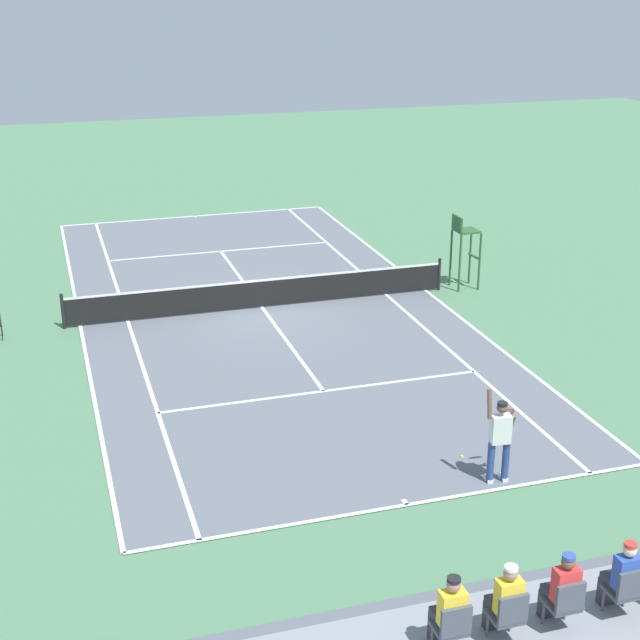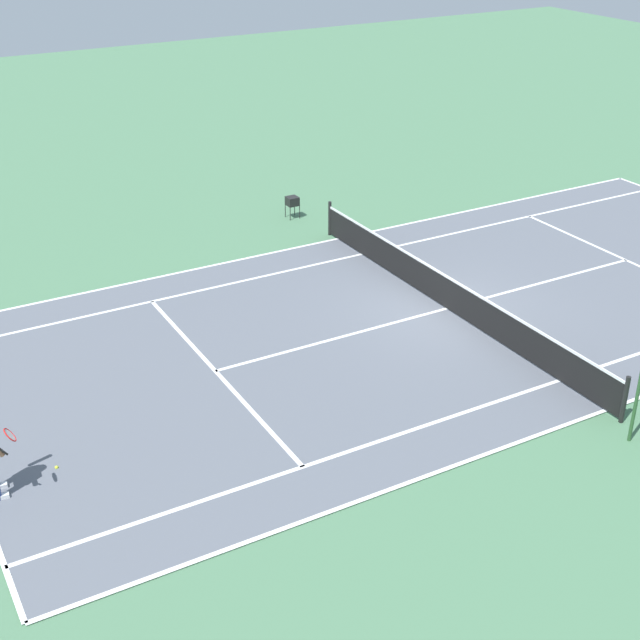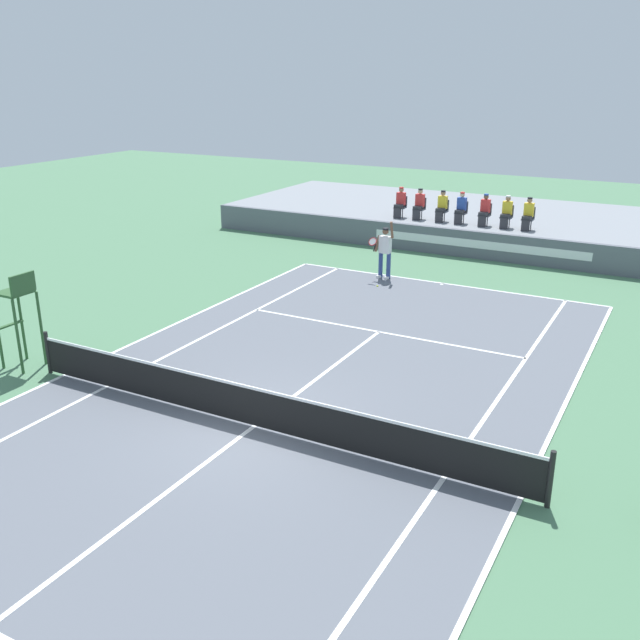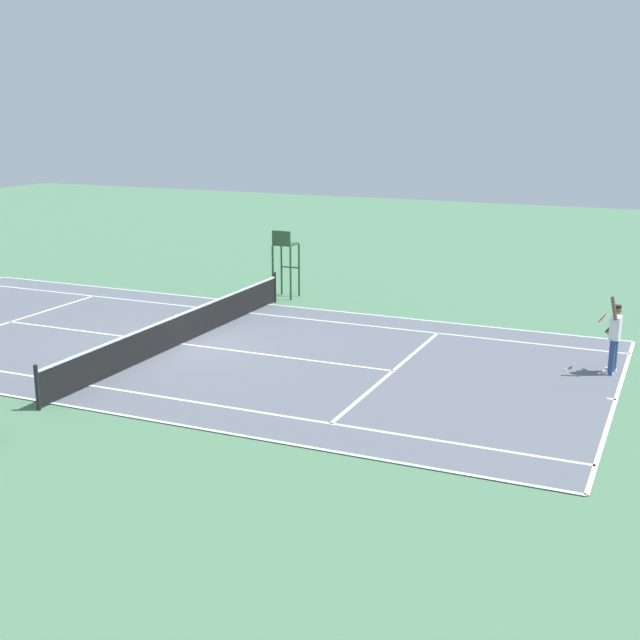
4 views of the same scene
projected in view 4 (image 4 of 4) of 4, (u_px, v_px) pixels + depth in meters
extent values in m
plane|color=#4C7A56|center=(182.00, 345.00, 24.56)|extent=(80.00, 80.00, 0.00)
cube|color=slate|center=(182.00, 344.00, 24.56)|extent=(10.98, 23.78, 0.02)
cube|color=white|center=(616.00, 400.00, 19.91)|extent=(10.98, 0.10, 0.01)
cube|color=white|center=(269.00, 304.00, 29.42)|extent=(0.10, 23.78, 0.01)
cube|color=white|center=(53.00, 403.00, 19.68)|extent=(0.10, 23.78, 0.01)
cube|color=white|center=(250.00, 313.00, 28.20)|extent=(0.10, 23.78, 0.01)
cube|color=white|center=(91.00, 386.00, 20.90)|extent=(0.10, 23.78, 0.01)
cube|color=white|center=(393.00, 371.00, 22.05)|extent=(8.22, 0.10, 0.01)
cube|color=white|center=(11.00, 322.00, 27.05)|extent=(8.22, 0.10, 0.01)
cube|color=white|center=(182.00, 344.00, 24.55)|extent=(0.10, 12.80, 0.01)
cube|color=white|center=(611.00, 399.00, 19.95)|extent=(0.10, 0.20, 0.01)
cylinder|color=black|center=(275.00, 287.00, 29.70)|extent=(0.10, 0.10, 1.07)
cylinder|color=black|center=(37.00, 388.00, 19.16)|extent=(0.10, 0.10, 1.07)
cube|color=black|center=(182.00, 329.00, 24.44)|extent=(11.78, 0.02, 0.84)
cube|color=white|center=(181.00, 314.00, 24.34)|extent=(11.78, 0.03, 0.06)
cylinder|color=navy|center=(612.00, 358.00, 21.64)|extent=(0.15, 0.15, 0.92)
cylinder|color=navy|center=(614.00, 355.00, 21.91)|extent=(0.15, 0.15, 0.92)
cube|color=white|center=(608.00, 373.00, 21.77)|extent=(0.15, 0.29, 0.10)
cube|color=white|center=(611.00, 370.00, 22.04)|extent=(0.15, 0.29, 0.10)
cube|color=white|center=(616.00, 328.00, 21.59)|extent=(0.42, 0.28, 0.60)
sphere|color=brown|center=(617.00, 310.00, 21.48)|extent=(0.22, 0.22, 0.22)
cylinder|color=black|center=(617.00, 306.00, 21.45)|extent=(0.21, 0.21, 0.06)
cylinder|color=brown|center=(614.00, 308.00, 21.25)|extent=(0.11, 0.22, 0.61)
cylinder|color=brown|center=(614.00, 324.00, 21.85)|extent=(0.13, 0.33, 0.56)
cylinder|color=black|center=(609.00, 328.00, 21.98)|extent=(0.06, 0.19, 0.25)
torus|color=red|center=(602.00, 318.00, 21.98)|extent=(0.32, 0.23, 0.26)
cylinder|color=silver|center=(602.00, 318.00, 21.98)|extent=(0.29, 0.19, 0.22)
sphere|color=#D1E533|center=(565.00, 370.00, 22.11)|extent=(0.07, 0.07, 0.07)
cylinder|color=#2D562D|center=(282.00, 269.00, 30.84)|extent=(0.07, 0.07, 1.90)
cylinder|color=#2D562D|center=(299.00, 270.00, 30.57)|extent=(0.07, 0.07, 1.90)
cylinder|color=#2D562D|center=(273.00, 272.00, 30.22)|extent=(0.07, 0.07, 1.90)
cylinder|color=#2D562D|center=(291.00, 274.00, 29.95)|extent=(0.07, 0.07, 1.90)
cube|color=#2D562D|center=(286.00, 244.00, 30.16)|extent=(0.70, 0.70, 0.06)
cube|color=#2D562D|center=(281.00, 238.00, 29.78)|extent=(0.06, 0.70, 0.48)
cube|color=#2D562D|center=(290.00, 267.00, 30.65)|extent=(0.10, 0.70, 0.04)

